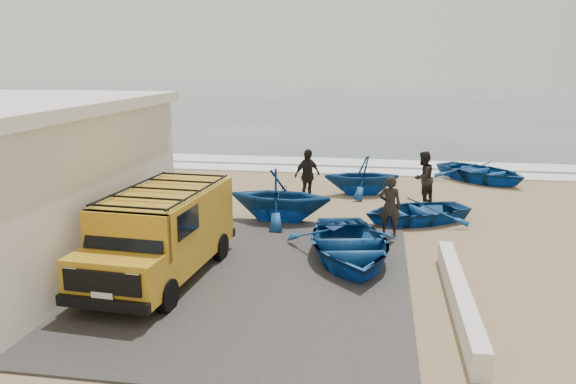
{
  "coord_description": "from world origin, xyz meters",
  "views": [
    {
      "loc": [
        3.17,
        -14.8,
        5.27
      ],
      "look_at": [
        0.36,
        2.27,
        1.2
      ],
      "focal_mm": 35.0,
      "sensor_mm": 36.0,
      "label": 1
    }
  ],
  "objects": [
    {
      "name": "ocean",
      "position": [
        0.0,
        56.0,
        0.0
      ],
      "size": [
        180.0,
        88.0,
        0.01
      ],
      "primitive_type": "cube",
      "color": "#385166",
      "rests_on": "ground"
    },
    {
      "name": "fisherman_back",
      "position": [
        0.49,
        5.96,
        1.01
      ],
      "size": [
        1.17,
        1.19,
        2.01
      ],
      "primitive_type": "imported",
      "rotation": [
        0.0,
        0.0,
        0.8
      ],
      "color": "black",
      "rests_on": "ground"
    },
    {
      "name": "parapet",
      "position": [
        5.0,
        -3.0,
        0.28
      ],
      "size": [
        0.35,
        6.0,
        0.55
      ],
      "primitive_type": "cube",
      "color": "silver",
      "rests_on": "ground"
    },
    {
      "name": "fisherman_front",
      "position": [
        3.55,
        2.08,
        0.93
      ],
      "size": [
        0.71,
        0.49,
        1.86
      ],
      "primitive_type": "imported",
      "rotation": [
        0.0,
        0.0,
        3.08
      ],
      "color": "black",
      "rests_on": "ground"
    },
    {
      "name": "boat_mid_left",
      "position": [
        -0.03,
        3.02,
        0.89
      ],
      "size": [
        3.57,
        3.14,
        1.78
      ],
      "primitive_type": "imported",
      "rotation": [
        0.0,
        0.0,
        1.5
      ],
      "color": "navy",
      "rests_on": "ground"
    },
    {
      "name": "boat_near_right",
      "position": [
        4.41,
        3.65,
        0.38
      ],
      "size": [
        4.43,
        3.97,
        0.76
      ],
      "primitive_type": "imported",
      "rotation": [
        0.0,
        0.0,
        -1.1
      ],
      "color": "navy",
      "rests_on": "ground"
    },
    {
      "name": "boat_near_left",
      "position": [
        2.45,
        -0.44,
        0.46
      ],
      "size": [
        4.03,
        5.03,
        0.93
      ],
      "primitive_type": "imported",
      "rotation": [
        0.0,
        0.0,
        0.2
      ],
      "color": "navy",
      "rests_on": "ground"
    },
    {
      "name": "ground",
      "position": [
        0.0,
        0.0,
        0.0
      ],
      "size": [
        160.0,
        160.0,
        0.0
      ],
      "primitive_type": "plane",
      "color": "#8F7853"
    },
    {
      "name": "van",
      "position": [
        -2.01,
        -2.35,
        1.2
      ],
      "size": [
        2.41,
        5.34,
        2.23
      ],
      "rotation": [
        0.0,
        0.0,
        -0.07
      ],
      "color": "gold",
      "rests_on": "ground"
    },
    {
      "name": "surf_line",
      "position": [
        0.0,
        12.0,
        0.03
      ],
      "size": [
        180.0,
        1.6,
        0.06
      ],
      "primitive_type": "cube",
      "color": "white",
      "rests_on": "ground"
    },
    {
      "name": "fisherman_middle",
      "position": [
        4.81,
        6.25,
        1.0
      ],
      "size": [
        1.18,
        1.23,
        1.99
      ],
      "primitive_type": "imported",
      "rotation": [
        0.0,
        0.0,
        -2.21
      ],
      "color": "black",
      "rests_on": "ground"
    },
    {
      "name": "boat_far_left",
      "position": [
        2.51,
        7.37,
        0.78
      ],
      "size": [
        3.36,
        3.03,
        1.56
      ],
      "primitive_type": "imported",
      "rotation": [
        0.0,
        0.0,
        -1.4
      ],
      "color": "navy",
      "rests_on": "ground"
    },
    {
      "name": "surf_wash",
      "position": [
        0.0,
        14.5,
        0.02
      ],
      "size": [
        180.0,
        2.2,
        0.04
      ],
      "primitive_type": "cube",
      "color": "white",
      "rests_on": "ground"
    },
    {
      "name": "slab",
      "position": [
        -2.0,
        -2.0,
        0.03
      ],
      "size": [
        12.0,
        10.0,
        0.05
      ],
      "primitive_type": "cube",
      "color": "#393735",
      "rests_on": "ground"
    },
    {
      "name": "boat_far_right",
      "position": [
        7.68,
        10.72,
        0.44
      ],
      "size": [
        5.1,
        5.13,
        0.87
      ],
      "primitive_type": "imported",
      "rotation": [
        0.0,
        0.0,
        0.77
      ],
      "color": "navy",
      "rests_on": "ground"
    }
  ]
}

